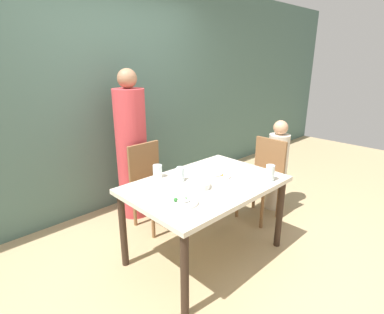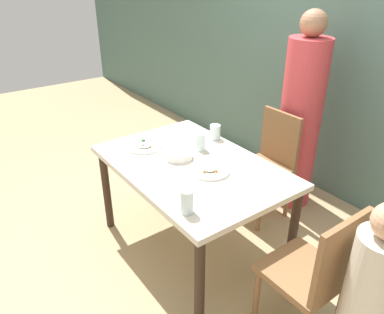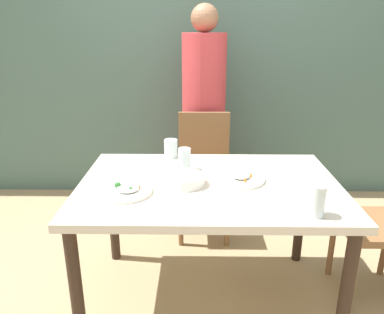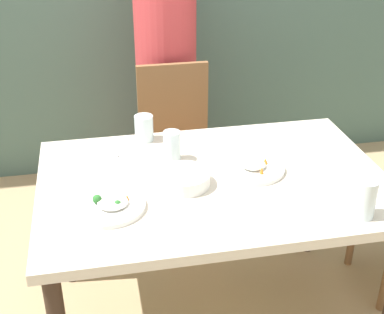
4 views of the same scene
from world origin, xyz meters
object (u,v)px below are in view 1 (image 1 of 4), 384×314
(person_child, at_px, (277,169))
(plate_rice_adult, at_px, (216,175))
(chair_adult_spot, at_px, (151,182))
(chair_child_spot, at_px, (263,176))
(bowl_curry, at_px, (198,184))
(person_adult, at_px, (132,151))
(glass_water_tall, at_px, (158,171))

(person_child, bearing_deg, plate_rice_adult, -178.06)
(chair_adult_spot, bearing_deg, person_child, -28.76)
(chair_child_spot, relative_size, plate_rice_adult, 3.44)
(person_child, relative_size, plate_rice_adult, 4.15)
(bowl_curry, bearing_deg, chair_child_spot, 4.81)
(person_adult, xyz_separation_m, bowl_curry, (-0.11, -1.16, -0.01))
(person_adult, relative_size, plate_rice_adult, 6.34)
(person_child, distance_m, plate_rice_adult, 1.16)
(person_child, height_order, bowl_curry, person_child)
(plate_rice_adult, relative_size, glass_water_tall, 2.28)
(glass_water_tall, bearing_deg, person_child, -11.82)
(person_child, distance_m, bowl_curry, 1.45)
(chair_child_spot, xyz_separation_m, plate_rice_adult, (-0.85, -0.04, 0.25))
(plate_rice_adult, bearing_deg, chair_adult_spot, 102.93)
(chair_adult_spot, distance_m, person_adult, 0.44)
(bowl_curry, bearing_deg, glass_water_tall, 103.74)
(chair_child_spot, relative_size, glass_water_tall, 7.85)
(chair_adult_spot, height_order, person_child, person_child)
(person_child, height_order, plate_rice_adult, person_child)
(chair_adult_spot, relative_size, person_adult, 0.54)
(person_adult, distance_m, glass_water_tall, 0.77)
(bowl_curry, distance_m, glass_water_tall, 0.43)
(person_child, xyz_separation_m, plate_rice_adult, (-1.14, -0.04, 0.24))
(chair_adult_spot, height_order, bowl_curry, chair_adult_spot)
(chair_adult_spot, xyz_separation_m, chair_child_spot, (1.02, -0.72, 0.00))
(person_adult, bearing_deg, glass_water_tall, -105.98)
(chair_adult_spot, height_order, plate_rice_adult, chair_adult_spot)
(chair_child_spot, xyz_separation_m, person_adult, (-1.02, 1.06, 0.27))
(chair_adult_spot, relative_size, glass_water_tall, 7.85)
(person_child, bearing_deg, bowl_curry, -176.17)
(glass_water_tall, bearing_deg, chair_adult_spot, 62.05)
(chair_adult_spot, distance_m, person_child, 1.50)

